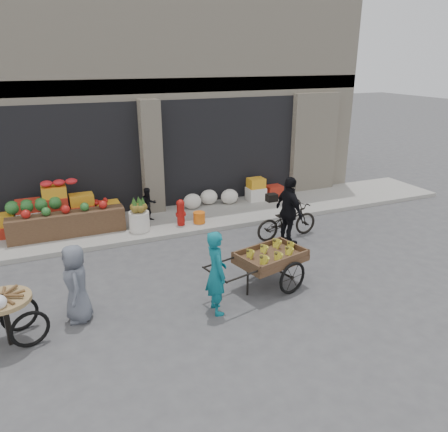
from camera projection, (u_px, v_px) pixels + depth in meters
name	position (u px, v px, depth m)	size (l,w,h in m)	color
ground	(220.00, 293.00, 8.51)	(80.00, 80.00, 0.00)	#424244
sidewalk	(163.00, 222.00, 12.03)	(18.00, 2.20, 0.12)	gray
building	(125.00, 89.00, 14.30)	(14.00, 6.45, 7.00)	beige
fruit_display	(65.00, 210.00, 11.15)	(3.10, 1.12, 1.24)	#AE2718
pineapple_bin	(139.00, 221.00, 11.22)	(0.52, 0.52, 0.50)	silver
fire_hydrant	(181.00, 211.00, 11.54)	(0.22, 0.22, 0.71)	#A5140F
orange_bucket	(199.00, 218.00, 11.76)	(0.32, 0.32, 0.30)	orange
right_bay_goods	(240.00, 193.00, 13.40)	(3.35, 0.60, 0.70)	silver
seated_person	(148.00, 204.00, 11.81)	(0.45, 0.35, 0.93)	black
banana_cart	(269.00, 256.00, 8.52)	(2.39, 1.40, 0.94)	brown
vendor_woman	(216.00, 272.00, 7.66)	(0.57, 0.37, 1.56)	#0F6775
tricycle_cart	(5.00, 313.00, 6.82)	(1.46, 1.05, 0.95)	#9E7F51
vendor_grey	(76.00, 283.00, 7.45)	(0.68, 0.45, 1.40)	slate
bicycle	(287.00, 221.00, 11.02)	(0.60, 1.72, 0.90)	black
cyclist	(289.00, 212.00, 10.46)	(1.00, 0.42, 1.71)	black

